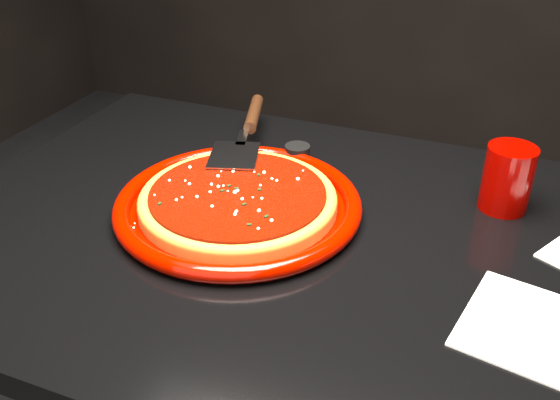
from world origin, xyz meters
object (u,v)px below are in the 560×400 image
object	(u,v)px
ramekin	(297,155)
pizza_server	(246,130)
plate	(238,205)
cup	(507,178)

from	to	relation	value
ramekin	pizza_server	bearing A→B (deg)	-179.44
pizza_server	ramekin	world-z (taller)	pizza_server
plate	pizza_server	bearing A→B (deg)	110.98
pizza_server	cup	distance (m)	0.47
pizza_server	cup	world-z (taller)	cup
plate	pizza_server	world-z (taller)	pizza_server
plate	ramekin	size ratio (longest dim) A/B	8.55
cup	ramekin	size ratio (longest dim) A/B	2.34
plate	ramekin	xyz separation A→B (m)	(0.03, 0.20, 0.00)
cup	ramekin	distance (m)	0.37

